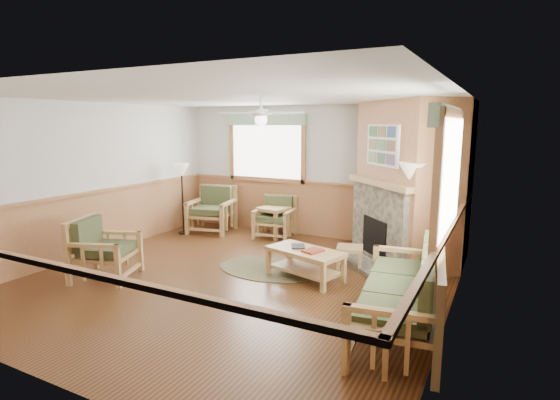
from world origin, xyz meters
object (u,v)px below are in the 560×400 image
at_px(footstool, 350,257).
at_px(floor_lamp_left, 183,199).
at_px(armchair_back_left, 212,209).
at_px(armchair_left, 105,249).
at_px(end_table_sofa, 366,343).
at_px(end_table_chairs, 274,222).
at_px(sofa, 400,290).
at_px(coffee_table, 305,264).
at_px(floor_lamp_right, 410,222).
at_px(armchair_back_right, 275,217).

relative_size(footstool, floor_lamp_left, 0.27).
xyz_separation_m(armchair_back_left, armchair_left, (0.32, -3.13, -0.03)).
bearing_deg(end_table_sofa, armchair_left, 171.90).
bearing_deg(end_table_chairs, sofa, -43.30).
xyz_separation_m(coffee_table, floor_lamp_right, (1.37, 0.71, 0.66)).
relative_size(armchair_back_left, armchair_left, 1.05).
height_order(coffee_table, floor_lamp_right, floor_lamp_right).
bearing_deg(floor_lamp_left, armchair_back_right, 19.52).
bearing_deg(floor_lamp_left, armchair_left, -74.37).
height_order(coffee_table, end_table_chairs, end_table_chairs).
distance_m(end_table_sofa, footstool, 2.96).
height_order(footstool, floor_lamp_right, floor_lamp_right).
bearing_deg(sofa, armchair_back_left, -129.06).
bearing_deg(coffee_table, armchair_back_right, 144.10).
relative_size(sofa, end_table_sofa, 4.30).
height_order(end_table_sofa, footstool, end_table_sofa).
bearing_deg(footstool, armchair_back_left, 164.25).
height_order(armchair_back_left, end_table_sofa, armchair_back_left).
xyz_separation_m(armchair_back_right, coffee_table, (1.59, -2.00, -0.19)).
height_order(end_table_sofa, floor_lamp_left, floor_lamp_left).
bearing_deg(armchair_back_right, sofa, -51.17).
bearing_deg(end_table_sofa, floor_lamp_right, 93.14).
height_order(armchair_back_right, end_table_chairs, armchair_back_right).
bearing_deg(end_table_sofa, end_table_chairs, 128.31).
xyz_separation_m(armchair_back_right, footstool, (2.02, -1.21, -0.24)).
bearing_deg(footstool, floor_lamp_left, 171.95).
height_order(armchair_back_left, footstool, armchair_back_left).
bearing_deg(floor_lamp_left, armchair_back_left, 44.22).
height_order(armchair_left, floor_lamp_right, floor_lamp_right).
height_order(armchair_back_right, coffee_table, armchair_back_right).
distance_m(armchair_back_right, footstool, 2.37).
bearing_deg(coffee_table, armchair_left, -137.59).
xyz_separation_m(armchair_left, floor_lamp_left, (-0.76, 2.70, 0.29)).
xyz_separation_m(end_table_chairs, end_table_sofa, (3.14, -3.97, -0.06)).
bearing_deg(end_table_sofa, sofa, 82.61).
bearing_deg(end_table_sofa, coffee_table, 127.83).
height_order(armchair_left, end_table_chairs, armchair_left).
height_order(armchair_back_right, end_table_sofa, armchair_back_right).
xyz_separation_m(end_table_sofa, floor_lamp_left, (-4.98, 3.30, 0.51)).
bearing_deg(floor_lamp_right, sofa, -81.51).
xyz_separation_m(coffee_table, end_table_chairs, (-1.62, 2.01, 0.08)).
bearing_deg(armchair_left, floor_lamp_left, -5.67).
bearing_deg(sofa, floor_lamp_left, -123.06).
bearing_deg(floor_lamp_right, coffee_table, -152.59).
distance_m(sofa, armchair_left, 4.35).
bearing_deg(armchair_back_right, footstool, -38.61).
relative_size(armchair_left, floor_lamp_right, 0.52).
distance_m(end_table_chairs, end_table_sofa, 5.06).
bearing_deg(footstool, armchair_back_right, 149.09).
bearing_deg(coffee_table, armchair_back_left, 165.38).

